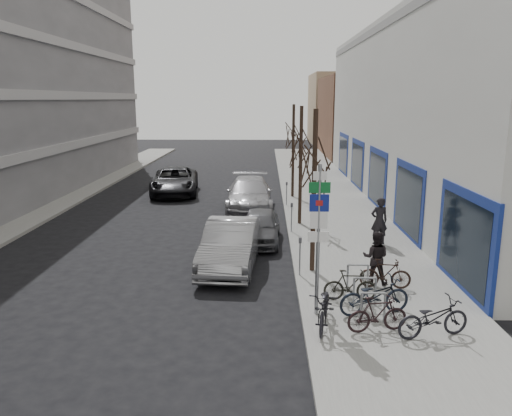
{
  "coord_description": "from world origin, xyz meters",
  "views": [
    {
      "loc": [
        1.04,
        -12.53,
        5.81
      ],
      "look_at": [
        0.68,
        4.8,
        2.0
      ],
      "focal_mm": 35.0,
      "sensor_mm": 36.0,
      "label": 1
    }
  ],
  "objects_px": {
    "highway_sign_pole": "(318,231)",
    "bike_near_right": "(377,314)",
    "bike_rack": "(365,288)",
    "bike_mid_curb": "(375,293)",
    "tree_mid": "(301,138)",
    "meter_mid": "(292,214)",
    "bike_mid_inner": "(350,285)",
    "pedestrian_far": "(376,257)",
    "tree_near": "(315,153)",
    "bike_near_left": "(325,304)",
    "bike_far_curb": "(433,315)",
    "parked_car_mid": "(260,226)",
    "pedestrian_near": "(379,221)",
    "lane_car": "(175,181)",
    "meter_back": "(287,191)",
    "parked_car_back": "(249,194)",
    "meter_front": "(300,253)",
    "parked_car_front": "(230,245)",
    "bike_far_inner": "(385,273)",
    "tree_far": "(293,129)"
  },
  "relations": [
    {
      "from": "tree_far",
      "to": "highway_sign_pole",
      "type": "bearing_deg",
      "value": -90.69
    },
    {
      "from": "bike_rack",
      "to": "bike_mid_curb",
      "type": "relative_size",
      "value": 1.14
    },
    {
      "from": "bike_near_right",
      "to": "parked_car_back",
      "type": "distance_m",
      "value": 14.91
    },
    {
      "from": "meter_back",
      "to": "pedestrian_near",
      "type": "relative_size",
      "value": 0.67
    },
    {
      "from": "bike_rack",
      "to": "bike_far_curb",
      "type": "relative_size",
      "value": 1.21
    },
    {
      "from": "bike_far_inner",
      "to": "pedestrian_far",
      "type": "distance_m",
      "value": 0.61
    },
    {
      "from": "meter_mid",
      "to": "bike_mid_curb",
      "type": "relative_size",
      "value": 0.64
    },
    {
      "from": "bike_rack",
      "to": "bike_far_curb",
      "type": "height_order",
      "value": "bike_far_curb"
    },
    {
      "from": "bike_near_left",
      "to": "bike_far_curb",
      "type": "distance_m",
      "value": 2.61
    },
    {
      "from": "bike_near_right",
      "to": "parked_car_mid",
      "type": "relative_size",
      "value": 0.39
    },
    {
      "from": "tree_far",
      "to": "bike_mid_curb",
      "type": "distance_m",
      "value": 16.89
    },
    {
      "from": "tree_near",
      "to": "bike_near_left",
      "type": "xyz_separation_m",
      "value": [
        -0.07,
        -4.26,
        -3.36
      ]
    },
    {
      "from": "highway_sign_pole",
      "to": "bike_rack",
      "type": "xyz_separation_m",
      "value": [
        1.4,
        0.61,
        -1.8
      ]
    },
    {
      "from": "lane_car",
      "to": "meter_back",
      "type": "bearing_deg",
      "value": -36.43
    },
    {
      "from": "tree_near",
      "to": "meter_front",
      "type": "height_order",
      "value": "tree_near"
    },
    {
      "from": "meter_front",
      "to": "meter_back",
      "type": "height_order",
      "value": "same"
    },
    {
      "from": "tree_mid",
      "to": "bike_far_inner",
      "type": "xyz_separation_m",
      "value": [
        2.07,
        -8.11,
        -3.48
      ]
    },
    {
      "from": "bike_mid_inner",
      "to": "lane_car",
      "type": "bearing_deg",
      "value": 26.01
    },
    {
      "from": "meter_front",
      "to": "bike_mid_inner",
      "type": "distance_m",
      "value": 2.48
    },
    {
      "from": "tree_mid",
      "to": "pedestrian_near",
      "type": "xyz_separation_m",
      "value": [
        2.91,
        -3.34,
        -3.01
      ]
    },
    {
      "from": "bike_far_curb",
      "to": "parked_car_mid",
      "type": "bearing_deg",
      "value": 11.53
    },
    {
      "from": "bike_rack",
      "to": "tree_near",
      "type": "xyz_separation_m",
      "value": [
        -1.2,
        2.9,
        3.44
      ]
    },
    {
      "from": "bike_rack",
      "to": "lane_car",
      "type": "height_order",
      "value": "lane_car"
    },
    {
      "from": "meter_mid",
      "to": "bike_far_curb",
      "type": "bearing_deg",
      "value": -73.31
    },
    {
      "from": "meter_front",
      "to": "bike_near_right",
      "type": "distance_m",
      "value": 4.37
    },
    {
      "from": "meter_mid",
      "to": "bike_far_inner",
      "type": "bearing_deg",
      "value": -69.14
    },
    {
      "from": "lane_car",
      "to": "bike_rack",
      "type": "bearing_deg",
      "value": -70.47
    },
    {
      "from": "bike_rack",
      "to": "meter_mid",
      "type": "distance_m",
      "value": 8.07
    },
    {
      "from": "bike_near_left",
      "to": "bike_far_curb",
      "type": "relative_size",
      "value": 1.05
    },
    {
      "from": "bike_mid_curb",
      "to": "bike_far_curb",
      "type": "xyz_separation_m",
      "value": [
        1.14,
        -1.29,
        -0.03
      ]
    },
    {
      "from": "meter_back",
      "to": "meter_mid",
      "type": "bearing_deg",
      "value": -90.0
    },
    {
      "from": "highway_sign_pole",
      "to": "bike_near_right",
      "type": "xyz_separation_m",
      "value": [
        1.4,
        -1.03,
        -1.83
      ]
    },
    {
      "from": "bike_far_curb",
      "to": "parked_car_front",
      "type": "distance_m",
      "value": 7.6
    },
    {
      "from": "tree_mid",
      "to": "parked_car_back",
      "type": "bearing_deg",
      "value": 125.55
    },
    {
      "from": "bike_near_left",
      "to": "pedestrian_far",
      "type": "bearing_deg",
      "value": 69.09
    },
    {
      "from": "bike_rack",
      "to": "meter_back",
      "type": "distance_m",
      "value": 13.5
    },
    {
      "from": "bike_mid_inner",
      "to": "pedestrian_far",
      "type": "xyz_separation_m",
      "value": [
        1.0,
        1.41,
        0.38
      ]
    },
    {
      "from": "bike_mid_curb",
      "to": "bike_far_inner",
      "type": "xyz_separation_m",
      "value": [
        0.73,
        1.89,
        -0.13
      ]
    },
    {
      "from": "tree_mid",
      "to": "parked_car_front",
      "type": "distance_m",
      "value": 7.25
    },
    {
      "from": "tree_far",
      "to": "bike_mid_inner",
      "type": "distance_m",
      "value": 15.99
    },
    {
      "from": "pedestrian_near",
      "to": "lane_car",
      "type": "bearing_deg",
      "value": -56.53
    },
    {
      "from": "bike_near_right",
      "to": "bike_far_curb",
      "type": "height_order",
      "value": "bike_far_curb"
    },
    {
      "from": "bike_rack",
      "to": "pedestrian_near",
      "type": "bearing_deg",
      "value": 74.23
    },
    {
      "from": "tree_near",
      "to": "meter_mid",
      "type": "relative_size",
      "value": 4.33
    },
    {
      "from": "lane_car",
      "to": "pedestrian_far",
      "type": "relative_size",
      "value": 3.48
    },
    {
      "from": "tree_mid",
      "to": "meter_front",
      "type": "height_order",
      "value": "tree_mid"
    },
    {
      "from": "tree_mid",
      "to": "bike_far_curb",
      "type": "bearing_deg",
      "value": -77.59
    },
    {
      "from": "bike_rack",
      "to": "bike_far_curb",
      "type": "xyz_separation_m",
      "value": [
        1.28,
        -1.88,
        0.06
      ]
    },
    {
      "from": "highway_sign_pole",
      "to": "tree_far",
      "type": "xyz_separation_m",
      "value": [
        0.2,
        16.51,
        1.65
      ]
    },
    {
      "from": "tree_mid",
      "to": "meter_mid",
      "type": "bearing_deg",
      "value": -106.7
    }
  ]
}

